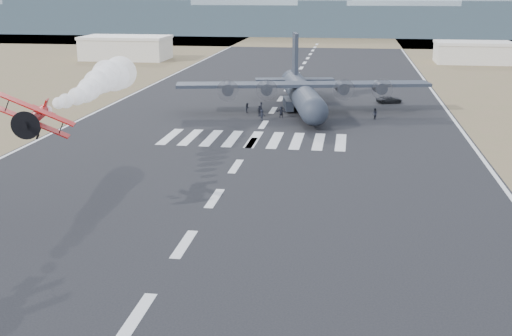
% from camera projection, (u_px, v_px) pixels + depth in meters
% --- Properties ---
extents(ground, '(500.00, 500.00, 0.00)m').
position_uv_depth(ground, '(137.00, 315.00, 41.41)').
color(ground, black).
rests_on(ground, ground).
extents(scrub_far, '(500.00, 80.00, 0.00)m').
position_uv_depth(scrub_far, '(321.00, 39.00, 260.26)').
color(scrub_far, olive).
rests_on(scrub_far, ground).
extents(runway_markings, '(60.00, 260.00, 0.01)m').
position_uv_depth(runway_markings, '(264.00, 125.00, 98.50)').
color(runway_markings, silver).
rests_on(runway_markings, ground).
extents(ridge_seg_b, '(150.00, 50.00, 15.00)m').
position_uv_depth(ridge_seg_b, '(51.00, 15.00, 305.22)').
color(ridge_seg_b, gray).
rests_on(ridge_seg_b, ground).
extents(ridge_seg_c, '(150.00, 50.00, 17.00)m').
position_uv_depth(ridge_seg_c, '(183.00, 13.00, 295.72)').
color(ridge_seg_c, gray).
rests_on(ridge_seg_c, ground).
extents(ridge_seg_d, '(150.00, 50.00, 13.00)m').
position_uv_depth(ridge_seg_d, '(324.00, 19.00, 287.04)').
color(ridge_seg_d, gray).
rests_on(ridge_seg_d, ground).
extents(ridge_seg_e, '(150.00, 50.00, 15.00)m').
position_uv_depth(ridge_seg_e, '(475.00, 18.00, 277.54)').
color(ridge_seg_e, gray).
rests_on(ridge_seg_e, ground).
extents(hangar_left, '(24.50, 14.50, 6.70)m').
position_uv_depth(hangar_left, '(126.00, 48.00, 185.84)').
color(hangar_left, beige).
rests_on(hangar_left, ground).
extents(hangar_right, '(20.50, 12.50, 5.90)m').
position_uv_depth(hangar_right, '(473.00, 52.00, 176.79)').
color(hangar_right, beige).
rests_on(hangar_right, ground).
extents(aerobatic_biplane, '(6.38, 6.22, 4.26)m').
position_uv_depth(aerobatic_biplane, '(34.00, 117.00, 56.06)').
color(aerobatic_biplane, red).
extents(smoke_trail, '(5.27, 29.04, 4.33)m').
position_uv_depth(smoke_trail, '(108.00, 77.00, 79.33)').
color(smoke_trail, white).
extents(transport_aircraft, '(42.23, 34.58, 12.23)m').
position_uv_depth(transport_aircraft, '(302.00, 92.00, 109.15)').
color(transport_aircraft, black).
rests_on(transport_aircraft, ground).
extents(support_vehicle, '(5.04, 3.39, 1.28)m').
position_uv_depth(support_vehicle, '(389.00, 99.00, 116.66)').
color(support_vehicle, black).
rests_on(support_vehicle, ground).
extents(crew_a, '(0.74, 0.81, 1.82)m').
position_uv_depth(crew_a, '(261.00, 108.00, 107.24)').
color(crew_a, black).
rests_on(crew_a, ground).
extents(crew_b, '(0.65, 0.86, 1.58)m').
position_uv_depth(crew_b, '(247.00, 108.00, 107.97)').
color(crew_b, black).
rests_on(crew_b, ground).
extents(crew_c, '(1.22, 0.76, 1.75)m').
position_uv_depth(crew_c, '(262.00, 115.00, 101.30)').
color(crew_c, black).
rests_on(crew_c, ground).
extents(crew_d, '(1.04, 1.05, 1.67)m').
position_uv_depth(crew_d, '(260.00, 111.00, 105.06)').
color(crew_d, black).
rests_on(crew_d, ground).
extents(crew_e, '(0.95, 0.69, 1.77)m').
position_uv_depth(crew_e, '(319.00, 117.00, 99.96)').
color(crew_e, black).
rests_on(crew_e, ground).
extents(crew_f, '(1.78, 0.88, 1.84)m').
position_uv_depth(crew_f, '(281.00, 112.00, 103.43)').
color(crew_f, black).
rests_on(crew_f, ground).
extents(crew_g, '(0.62, 0.72, 1.82)m').
position_uv_depth(crew_g, '(320.00, 111.00, 104.04)').
color(crew_g, black).
rests_on(crew_g, ground).
extents(crew_h, '(0.89, 1.03, 1.80)m').
position_uv_depth(crew_h, '(375.00, 114.00, 102.12)').
color(crew_h, black).
rests_on(crew_h, ground).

